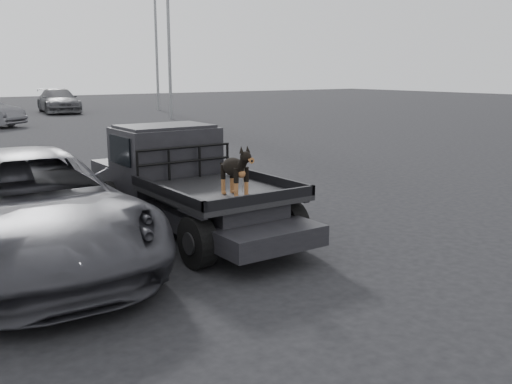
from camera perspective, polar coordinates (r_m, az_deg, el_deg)
ground at (r=8.70m, az=2.87°, el=-6.55°), size 120.00×120.00×0.00m
flatbed_ute at (r=9.98m, az=-6.50°, el=-1.42°), size 2.00×5.40×0.92m
ute_cab at (r=10.65m, az=-9.07°, el=4.28°), size 1.72×1.30×0.88m
headache_rack at (r=10.01m, az=-7.15°, el=2.90°), size 1.80×0.08×0.55m
dog at (r=8.57m, az=-2.15°, el=2.09°), size 0.32×0.60×0.74m
parked_suv at (r=8.88m, az=-22.11°, el=-1.56°), size 2.92×5.98×1.64m
distant_car_b at (r=40.92m, az=-19.14°, el=8.62°), size 2.85×5.71×1.59m
floodlight_mid at (r=34.17m, az=-8.82°, el=18.20°), size 1.08×0.28×11.86m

